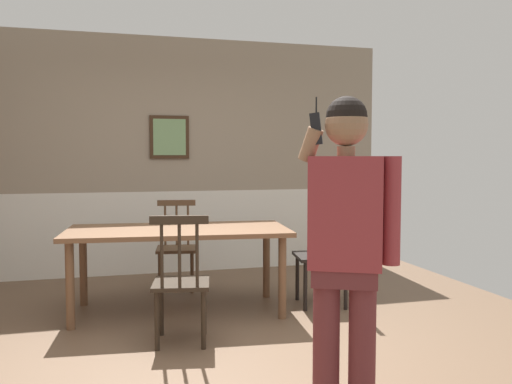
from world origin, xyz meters
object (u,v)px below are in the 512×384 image
object	(u,v)px
chair_near_window	(181,281)
chair_at_table_head	(176,246)
person_figure	(347,239)
dining_table	(178,237)
chair_by_doorway	(325,253)

from	to	relation	value
chair_near_window	chair_at_table_head	size ratio (longest dim) A/B	1.05
person_figure	dining_table	bearing A→B (deg)	-48.66
chair_by_doorway	chair_at_table_head	bearing A→B (deg)	61.01
chair_near_window	person_figure	distance (m)	1.64
dining_table	chair_at_table_head	distance (m)	0.88
chair_near_window	person_figure	world-z (taller)	person_figure
dining_table	chair_at_table_head	size ratio (longest dim) A/B	2.19
dining_table	chair_near_window	xyz separation A→B (m)	(-0.08, -0.84, -0.20)
chair_at_table_head	person_figure	xyz separation A→B (m)	(0.50, -3.09, 0.52)
dining_table	chair_by_doorway	world-z (taller)	chair_by_doorway
chair_near_window	dining_table	bearing A→B (deg)	94.87
chair_near_window	person_figure	bearing A→B (deg)	-53.87
chair_near_window	chair_at_table_head	world-z (taller)	chair_near_window
chair_at_table_head	person_figure	distance (m)	3.18
dining_table	chair_at_table_head	world-z (taller)	chair_at_table_head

